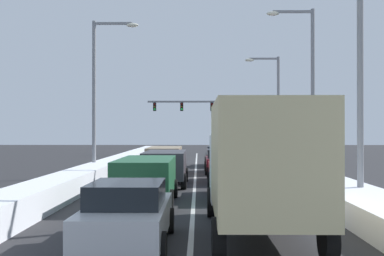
% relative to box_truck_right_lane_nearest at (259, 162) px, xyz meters
% --- Properties ---
extents(ground_plane, '(137.26, 137.26, 0.00)m').
position_rel_box_truck_right_lane_nearest_xyz_m(ground_plane, '(-1.72, 12.46, -1.90)').
color(ground_plane, '#28282B').
extents(lane_stripe_between_right_lane_and_center_lane, '(0.14, 58.07, 0.01)m').
position_rel_box_truck_right_lane_nearest_xyz_m(lane_stripe_between_right_lane_and_center_lane, '(-1.72, 17.74, -1.90)').
color(lane_stripe_between_right_lane_and_center_lane, silver).
rests_on(lane_stripe_between_right_lane_and_center_lane, ground).
extents(snow_bank_right_shoulder, '(2.11, 58.07, 0.76)m').
position_rel_box_truck_right_lane_nearest_xyz_m(snow_bank_right_shoulder, '(3.58, 17.74, -1.52)').
color(snow_bank_right_shoulder, white).
rests_on(snow_bank_right_shoulder, ground).
extents(snow_bank_left_shoulder, '(1.52, 58.07, 0.87)m').
position_rel_box_truck_right_lane_nearest_xyz_m(snow_bank_left_shoulder, '(-7.02, 17.74, -1.46)').
color(snow_bank_left_shoulder, white).
rests_on(snow_bank_left_shoulder, ground).
extents(box_truck_right_lane_nearest, '(2.53, 7.20, 3.36)m').
position_rel_box_truck_right_lane_nearest_xyz_m(box_truck_right_lane_nearest, '(0.00, 0.00, 0.00)').
color(box_truck_right_lane_nearest, silver).
rests_on(box_truck_right_lane_nearest, ground).
extents(sedan_navy_right_lane_second, '(2.00, 4.50, 1.51)m').
position_rel_box_truck_right_lane_nearest_xyz_m(sedan_navy_right_lane_second, '(-0.15, 7.35, -1.14)').
color(sedan_navy_right_lane_second, navy).
rests_on(sedan_navy_right_lane_second, ground).
extents(sedan_red_right_lane_third, '(2.00, 4.50, 1.51)m').
position_rel_box_truck_right_lane_nearest_xyz_m(sedan_red_right_lane_third, '(-0.07, 13.52, -1.14)').
color(sedan_red_right_lane_third, maroon).
rests_on(sedan_red_right_lane_third, ground).
extents(sedan_maroon_right_lane_fourth, '(2.00, 4.50, 1.51)m').
position_rel_box_truck_right_lane_nearest_xyz_m(sedan_maroon_right_lane_fourth, '(-0.14, 19.20, -1.14)').
color(sedan_maroon_right_lane_fourth, maroon).
rests_on(sedan_maroon_right_lane_fourth, ground).
extents(sedan_black_right_lane_fifth, '(2.00, 4.50, 1.51)m').
position_rel_box_truck_right_lane_nearest_xyz_m(sedan_black_right_lane_fifth, '(-0.05, 25.28, -1.14)').
color(sedan_black_right_lane_fifth, black).
rests_on(sedan_black_right_lane_fifth, ground).
extents(sedan_silver_center_lane_nearest, '(2.00, 4.50, 1.51)m').
position_rel_box_truck_right_lane_nearest_xyz_m(sedan_silver_center_lane_nearest, '(-3.19, -1.10, -1.14)').
color(sedan_silver_center_lane_nearest, '#B7BABF').
rests_on(sedan_silver_center_lane_nearest, ground).
extents(suv_green_center_lane_second, '(2.16, 4.90, 1.67)m').
position_rel_box_truck_right_lane_nearest_xyz_m(suv_green_center_lane_second, '(-3.47, 5.70, -0.88)').
color(suv_green_center_lane_second, '#1E5633').
rests_on(suv_green_center_lane_second, ground).
extents(suv_charcoal_center_lane_third, '(2.16, 4.90, 1.67)m').
position_rel_box_truck_right_lane_nearest_xyz_m(suv_charcoal_center_lane_third, '(-3.18, 12.01, -0.88)').
color(suv_charcoal_center_lane_third, '#38383D').
rests_on(suv_charcoal_center_lane_third, ground).
extents(suv_tan_center_lane_fourth, '(2.16, 4.90, 1.67)m').
position_rel_box_truck_right_lane_nearest_xyz_m(suv_tan_center_lane_fourth, '(-3.62, 18.10, -0.88)').
color(suv_tan_center_lane_fourth, '#937F60').
rests_on(suv_tan_center_lane_fourth, ground).
extents(sedan_gray_center_lane_fifth, '(2.00, 4.50, 1.51)m').
position_rel_box_truck_right_lane_nearest_xyz_m(sedan_gray_center_lane_fifth, '(-3.67, 25.16, -1.14)').
color(sedan_gray_center_lane_fifth, slate).
rests_on(sedan_gray_center_lane_fifth, ground).
extents(traffic_light_gantry, '(10.60, 0.47, 6.20)m').
position_rel_box_truck_right_lane_nearest_xyz_m(traffic_light_gantry, '(-0.54, 44.12, 2.82)').
color(traffic_light_gantry, slate).
rests_on(traffic_light_gantry, ground).
extents(street_lamp_right_near, '(2.66, 0.36, 8.52)m').
position_rel_box_truck_right_lane_nearest_xyz_m(street_lamp_right_near, '(3.66, 4.54, 3.18)').
color(street_lamp_right_near, gray).
rests_on(street_lamp_right_near, ground).
extents(street_lamp_right_mid, '(2.66, 0.36, 9.41)m').
position_rel_box_truck_right_lane_nearest_xyz_m(street_lamp_right_mid, '(4.45, 15.10, 3.64)').
color(street_lamp_right_mid, gray).
rests_on(street_lamp_right_mid, ground).
extents(street_lamp_right_far, '(2.66, 0.36, 8.32)m').
position_rel_box_truck_right_lane_nearest_xyz_m(street_lamp_right_far, '(4.19, 25.66, 3.07)').
color(street_lamp_right_far, gray).
rests_on(street_lamp_right_far, ground).
extents(street_lamp_left_mid, '(2.66, 0.36, 8.99)m').
position_rel_box_truck_right_lane_nearest_xyz_m(street_lamp_left_mid, '(-7.20, 16.07, 3.42)').
color(street_lamp_left_mid, gray).
rests_on(street_lamp_left_mid, ground).
extents(roadside_sign_right, '(3.20, 0.16, 5.50)m').
position_rel_box_truck_right_lane_nearest_xyz_m(roadside_sign_right, '(6.27, 30.31, 2.12)').
color(roadside_sign_right, '#59595B').
rests_on(roadside_sign_right, ground).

